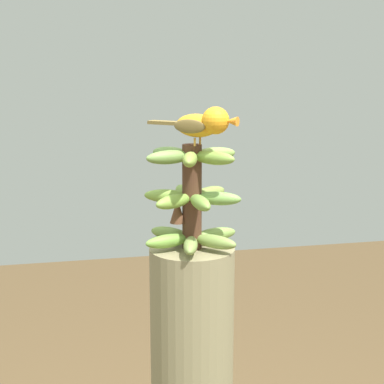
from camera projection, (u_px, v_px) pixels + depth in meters
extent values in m
cylinder|color=#4C2D1E|center=(192.00, 197.00, 1.42)|extent=(0.05, 0.05, 0.25)
ellipsoid|color=#6F9E3C|center=(167.00, 241.00, 1.41)|extent=(0.06, 0.12, 0.03)
ellipsoid|color=olive|center=(191.00, 245.00, 1.37)|extent=(0.12, 0.06, 0.03)
ellipsoid|color=olive|center=(215.00, 242.00, 1.40)|extent=(0.10, 0.10, 0.03)
ellipsoid|color=#789B46|center=(216.00, 234.00, 1.47)|extent=(0.06, 0.12, 0.03)
ellipsoid|color=#76A249|center=(193.00, 230.00, 1.50)|extent=(0.12, 0.06, 0.03)
ellipsoid|color=olive|center=(170.00, 234.00, 1.47)|extent=(0.10, 0.10, 0.03)
ellipsoid|color=#72A04A|center=(218.00, 198.00, 1.40)|extent=(0.07, 0.11, 0.03)
ellipsoid|color=olive|center=(209.00, 193.00, 1.46)|extent=(0.09, 0.11, 0.03)
ellipsoid|color=#7AA143|center=(184.00, 192.00, 1.47)|extent=(0.11, 0.04, 0.03)
ellipsoid|color=#7AA03E|center=(167.00, 196.00, 1.43)|extent=(0.07, 0.11, 0.03)
ellipsoid|color=olive|center=(174.00, 201.00, 1.37)|extent=(0.09, 0.11, 0.03)
ellipsoid|color=olive|center=(200.00, 203.00, 1.36)|extent=(0.11, 0.04, 0.03)
ellipsoid|color=#7BA047|center=(214.00, 154.00, 1.42)|extent=(0.06, 0.12, 0.03)
ellipsoid|color=olive|center=(194.00, 152.00, 1.45)|extent=(0.12, 0.06, 0.03)
ellipsoid|color=#6F9B4A|center=(172.00, 154.00, 1.43)|extent=(0.10, 0.10, 0.03)
ellipsoid|color=olive|center=(169.00, 157.00, 1.37)|extent=(0.06, 0.12, 0.03)
ellipsoid|color=olive|center=(190.00, 159.00, 1.34)|extent=(0.12, 0.06, 0.03)
ellipsoid|color=olive|center=(213.00, 158.00, 1.36)|extent=(0.10, 0.10, 0.03)
cone|color=brown|center=(177.00, 210.00, 1.42)|extent=(0.04, 0.04, 0.06)
cylinder|color=#C68933|center=(194.00, 142.00, 1.36)|extent=(0.01, 0.00, 0.02)
cylinder|color=#C68933|center=(200.00, 141.00, 1.39)|extent=(0.01, 0.00, 0.02)
ellipsoid|color=orange|center=(197.00, 126.00, 1.37)|extent=(0.11, 0.11, 0.05)
ellipsoid|color=brown|center=(189.00, 126.00, 1.35)|extent=(0.06, 0.07, 0.03)
ellipsoid|color=brown|center=(200.00, 125.00, 1.39)|extent=(0.06, 0.07, 0.03)
cube|color=brown|center=(164.00, 123.00, 1.41)|extent=(0.07, 0.08, 0.01)
sphere|color=orange|center=(216.00, 121.00, 1.34)|extent=(0.06, 0.06, 0.06)
sphere|color=black|center=(223.00, 118.00, 1.36)|extent=(0.01, 0.01, 0.01)
cone|color=orange|center=(231.00, 121.00, 1.32)|extent=(0.04, 0.04, 0.02)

